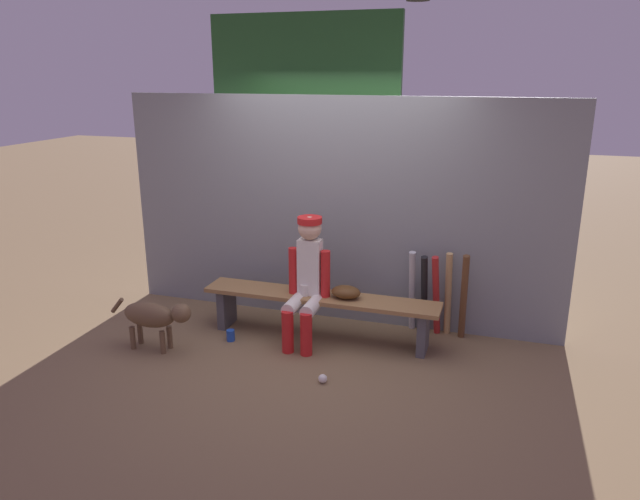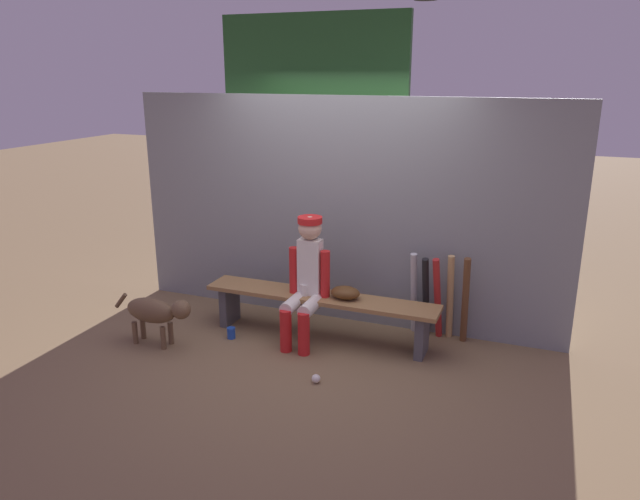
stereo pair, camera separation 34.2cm
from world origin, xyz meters
name	(u,v)px [view 1 (the left image)]	position (x,y,z in m)	size (l,w,h in m)	color
ground_plane	(320,338)	(0.00, 0.00, 0.00)	(30.00, 30.00, 0.00)	brown
chainlink_fence	(336,212)	(0.00, 0.54, 1.14)	(4.53, 0.03, 2.28)	gray
dugout_bench	(320,305)	(0.00, 0.00, 0.34)	(2.29, 0.36, 0.44)	olive
player_seated	(306,277)	(-0.10, -0.11, 0.65)	(0.41, 0.55, 1.21)	silver
baseball_glove	(346,292)	(0.26, 0.00, 0.50)	(0.28, 0.20, 0.12)	#593819
bat_aluminum_silver	(412,291)	(0.81, 0.43, 0.43)	(0.06, 0.06, 0.85)	#B7B7BC
bat_aluminum_black	(424,294)	(0.94, 0.39, 0.42)	(0.06, 0.06, 0.84)	black
bat_aluminum_red	(436,296)	(1.05, 0.37, 0.42)	(0.06, 0.06, 0.86)	#B22323
bat_wood_tan	(448,294)	(1.16, 0.45, 0.42)	(0.06, 0.06, 0.85)	tan
bat_wood_dark	(464,297)	(1.31, 0.37, 0.44)	(0.06, 0.06, 0.88)	brown
baseball	(323,379)	(0.29, -0.83, 0.04)	(0.07, 0.07, 0.07)	white
cup_on_ground	(231,335)	(-0.80, -0.33, 0.06)	(0.08, 0.08, 0.11)	#1E47AD
cup_on_bench	(305,290)	(-0.14, -0.05, 0.50)	(0.08, 0.08, 0.11)	silver
scoreboard	(309,83)	(-0.58, 1.43, 2.37)	(2.46, 0.27, 3.35)	#3F3F42
dog	(155,316)	(-1.38, -0.70, 0.34)	(0.84, 0.20, 0.49)	brown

